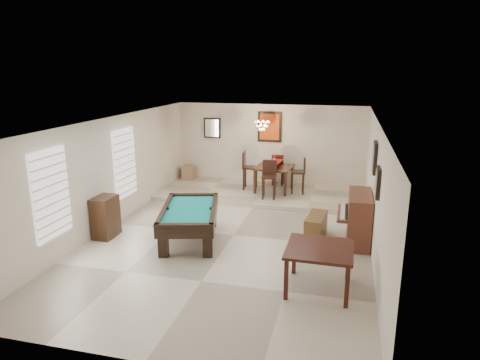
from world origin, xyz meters
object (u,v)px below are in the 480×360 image
at_px(dining_chair_east, 298,175).
at_px(piano_bench, 316,226).
at_px(flower_vase, 274,158).
at_px(corner_bench, 189,172).
at_px(dining_table, 274,177).
at_px(dining_chair_south, 269,180).
at_px(dining_chair_west, 250,170).
at_px(pool_table, 190,225).
at_px(square_table, 319,268).
at_px(apothecary_chest, 105,217).
at_px(upright_piano, 353,218).
at_px(dining_chair_north, 278,169).
at_px(chandelier, 262,122).

bearing_deg(dining_chair_east, piano_bench, 6.61).
xyz_separation_m(flower_vase, corner_bench, (-2.97, 0.74, -0.78)).
xyz_separation_m(dining_table, dining_chair_east, (0.72, -0.04, 0.11)).
relative_size(dining_table, dining_chair_south, 0.98).
bearing_deg(corner_bench, piano_bench, -40.83).
xyz_separation_m(piano_bench, dining_chair_west, (-2.22, 3.14, 0.43)).
height_order(dining_table, flower_vase, flower_vase).
height_order(piano_bench, dining_table, dining_table).
distance_m(pool_table, piano_bench, 2.81).
height_order(square_table, apothecary_chest, apothecary_chest).
bearing_deg(upright_piano, apothecary_chest, -169.05).
xyz_separation_m(apothecary_chest, flower_vase, (3.11, 4.19, 0.65)).
bearing_deg(square_table, dining_chair_south, 110.17).
distance_m(piano_bench, dining_chair_east, 3.19).
height_order(flower_vase, dining_chair_east, flower_vase).
bearing_deg(dining_chair_east, dining_chair_west, -100.01).
distance_m(square_table, flower_vase, 5.74).
distance_m(square_table, corner_bench, 7.74).
height_order(pool_table, corner_bench, pool_table).
bearing_deg(apothecary_chest, dining_chair_south, 47.66).
distance_m(apothecary_chest, dining_chair_south, 4.61).
relative_size(apothecary_chest, flower_vase, 3.66).
distance_m(pool_table, corner_bench, 4.98).
relative_size(flower_vase, dining_chair_east, 0.24).
height_order(apothecary_chest, corner_bench, apothecary_chest).
xyz_separation_m(dining_chair_west, corner_bench, (-2.24, 0.71, -0.36)).
height_order(pool_table, dining_chair_north, dining_chair_north).
bearing_deg(upright_piano, dining_chair_north, 120.24).
xyz_separation_m(flower_vase, dining_chair_west, (-0.73, 0.03, -0.42)).
xyz_separation_m(dining_table, chandelier, (-0.34, -0.22, 1.65)).
bearing_deg(apothecary_chest, corner_bench, 88.35).
height_order(piano_bench, dining_chair_south, dining_chair_south).
bearing_deg(upright_piano, square_table, -103.98).
height_order(pool_table, upright_piano, upright_piano).
relative_size(dining_chair_south, dining_chair_north, 1.08).
relative_size(square_table, corner_bench, 2.31).
distance_m(upright_piano, dining_chair_north, 4.48).
relative_size(flower_vase, dining_chair_north, 0.26).
relative_size(dining_chair_west, dining_chair_east, 1.07).
bearing_deg(chandelier, dining_chair_south, -59.51).
relative_size(dining_chair_north, dining_chair_east, 0.92).
bearing_deg(dining_chair_south, dining_chair_north, 83.46).
xyz_separation_m(pool_table, square_table, (2.91, -1.51, 0.03)).
relative_size(apothecary_chest, corner_bench, 1.95).
height_order(dining_chair_west, corner_bench, dining_chair_west).
bearing_deg(apothecary_chest, dining_chair_east, 47.34).
bearing_deg(dining_chair_south, pool_table, -116.49).
height_order(dining_table, chandelier, chandelier).
xyz_separation_m(dining_table, dining_chair_south, (-0.01, -0.78, 0.10)).
relative_size(piano_bench, dining_table, 0.91).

